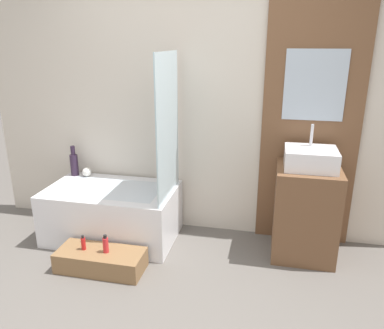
{
  "coord_description": "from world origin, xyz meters",
  "views": [
    {
      "loc": [
        0.69,
        -1.81,
        1.8
      ],
      "look_at": [
        0.14,
        0.7,
        0.95
      ],
      "focal_mm": 35.0,
      "sensor_mm": 36.0,
      "label": 1
    }
  ],
  "objects_px": {
    "wooden_step_bench": "(101,260)",
    "bottle_soap_secondary": "(106,245)",
    "sink": "(311,158)",
    "bottle_soap_primary": "(83,243)",
    "vase_tall_dark": "(74,163)",
    "bathtub": "(113,213)",
    "vase_round_light": "(87,172)"
  },
  "relations": [
    {
      "from": "wooden_step_bench",
      "to": "vase_round_light",
      "type": "xyz_separation_m",
      "value": [
        -0.49,
        0.8,
        0.46
      ]
    },
    {
      "from": "wooden_step_bench",
      "to": "vase_round_light",
      "type": "height_order",
      "value": "vase_round_light"
    },
    {
      "from": "vase_tall_dark",
      "to": "bottle_soap_secondary",
      "type": "bearing_deg",
      "value": -49.63
    },
    {
      "from": "wooden_step_bench",
      "to": "bottle_soap_secondary",
      "type": "bearing_deg",
      "value": -0.0
    },
    {
      "from": "sink",
      "to": "bathtub",
      "type": "bearing_deg",
      "value": -177.4
    },
    {
      "from": "sink",
      "to": "bottle_soap_secondary",
      "type": "relative_size",
      "value": 2.68
    },
    {
      "from": "bathtub",
      "to": "wooden_step_bench",
      "type": "bearing_deg",
      "value": -77.21
    },
    {
      "from": "bathtub",
      "to": "bottle_soap_secondary",
      "type": "xyz_separation_m",
      "value": [
        0.18,
        -0.54,
        -0.01
      ]
    },
    {
      "from": "vase_round_light",
      "to": "bottle_soap_primary",
      "type": "relative_size",
      "value": 0.72
    },
    {
      "from": "bottle_soap_primary",
      "to": "bottle_soap_secondary",
      "type": "bearing_deg",
      "value": -0.0
    },
    {
      "from": "sink",
      "to": "vase_tall_dark",
      "type": "relative_size",
      "value": 1.36
    },
    {
      "from": "bathtub",
      "to": "bottle_soap_primary",
      "type": "distance_m",
      "value": 0.54
    },
    {
      "from": "wooden_step_bench",
      "to": "vase_tall_dark",
      "type": "xyz_separation_m",
      "value": [
        -0.63,
        0.8,
        0.54
      ]
    },
    {
      "from": "bathtub",
      "to": "wooden_step_bench",
      "type": "relative_size",
      "value": 1.66
    },
    {
      "from": "wooden_step_bench",
      "to": "sink",
      "type": "relative_size",
      "value": 1.72
    },
    {
      "from": "sink",
      "to": "bottle_soap_primary",
      "type": "distance_m",
      "value": 1.99
    },
    {
      "from": "vase_round_light",
      "to": "bottle_soap_secondary",
      "type": "height_order",
      "value": "vase_round_light"
    },
    {
      "from": "wooden_step_bench",
      "to": "bottle_soap_secondary",
      "type": "height_order",
      "value": "bottle_soap_secondary"
    },
    {
      "from": "wooden_step_bench",
      "to": "vase_tall_dark",
      "type": "bearing_deg",
      "value": 128.07
    },
    {
      "from": "sink",
      "to": "vase_round_light",
      "type": "xyz_separation_m",
      "value": [
        -2.12,
        0.18,
        -0.34
      ]
    },
    {
      "from": "bottle_soap_primary",
      "to": "bottle_soap_secondary",
      "type": "relative_size",
      "value": 0.82
    },
    {
      "from": "bathtub",
      "to": "bottle_soap_primary",
      "type": "height_order",
      "value": "bathtub"
    },
    {
      "from": "wooden_step_bench",
      "to": "bottle_soap_secondary",
      "type": "relative_size",
      "value": 4.63
    },
    {
      "from": "bottle_soap_secondary",
      "to": "vase_tall_dark",
      "type": "bearing_deg",
      "value": 130.37
    },
    {
      "from": "wooden_step_bench",
      "to": "bottle_soap_secondary",
      "type": "distance_m",
      "value": 0.16
    },
    {
      "from": "vase_tall_dark",
      "to": "bottle_soap_primary",
      "type": "bearing_deg",
      "value": -58.85
    },
    {
      "from": "bottle_soap_secondary",
      "to": "bottle_soap_primary",
      "type": "bearing_deg",
      "value": 180.0
    },
    {
      "from": "bathtub",
      "to": "sink",
      "type": "xyz_separation_m",
      "value": [
        1.75,
        0.08,
        0.63
      ]
    },
    {
      "from": "wooden_step_bench",
      "to": "bottle_soap_primary",
      "type": "distance_m",
      "value": 0.2
    },
    {
      "from": "bottle_soap_primary",
      "to": "bathtub",
      "type": "bearing_deg",
      "value": 87.7
    },
    {
      "from": "bottle_soap_primary",
      "to": "vase_round_light",
      "type": "bearing_deg",
      "value": 113.77
    },
    {
      "from": "bathtub",
      "to": "sink",
      "type": "bearing_deg",
      "value": 2.6
    }
  ]
}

